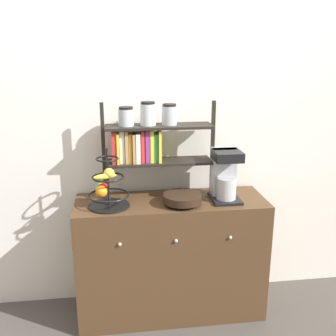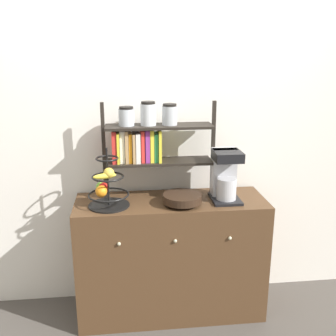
# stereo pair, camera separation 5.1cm
# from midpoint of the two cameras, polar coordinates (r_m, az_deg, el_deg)

# --- Properties ---
(ground_plane) EXTENTS (12.00, 12.00, 0.00)m
(ground_plane) POSITION_cam_midpoint_polar(r_m,az_deg,el_deg) (2.94, 0.53, -22.32)
(ground_plane) COLOR #47423D
(wall_back) EXTENTS (7.00, 0.05, 2.60)m
(wall_back) POSITION_cam_midpoint_polar(r_m,az_deg,el_deg) (2.84, -0.81, 5.41)
(wall_back) COLOR silver
(wall_back) RESTS_ON ground_plane
(sideboard) EXTENTS (1.31, 0.47, 0.87)m
(sideboard) POSITION_cam_midpoint_polar(r_m,az_deg,el_deg) (2.89, -0.09, -12.79)
(sideboard) COLOR #4C331E
(sideboard) RESTS_ON ground_plane
(coffee_maker) EXTENTS (0.19, 0.24, 0.35)m
(coffee_maker) POSITION_cam_midpoint_polar(r_m,az_deg,el_deg) (2.70, 7.72, -0.92)
(coffee_maker) COLOR black
(coffee_maker) RESTS_ON sideboard
(fruit_stand) EXTENTS (0.27, 0.27, 0.39)m
(fruit_stand) POSITION_cam_midpoint_polar(r_m,az_deg,el_deg) (2.59, -9.46, -2.89)
(fruit_stand) COLOR black
(fruit_stand) RESTS_ON sideboard
(wooden_bowl) EXTENTS (0.26, 0.26, 0.07)m
(wooden_bowl) POSITION_cam_midpoint_polar(r_m,az_deg,el_deg) (2.62, 1.56, -4.44)
(wooden_bowl) COLOR black
(wooden_bowl) RESTS_ON sideboard
(shelf_hutch) EXTENTS (0.77, 0.20, 0.67)m
(shelf_hutch) POSITION_cam_midpoint_polar(r_m,az_deg,el_deg) (2.66, -3.73, 4.27)
(shelf_hutch) COLOR black
(shelf_hutch) RESTS_ON sideboard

